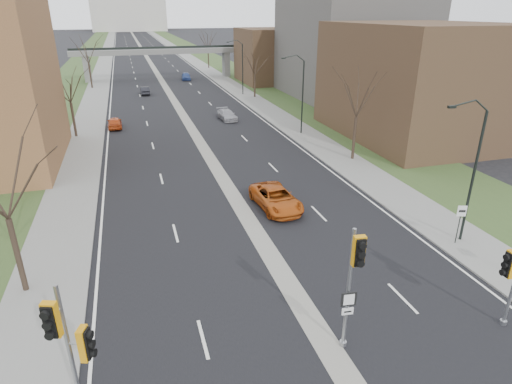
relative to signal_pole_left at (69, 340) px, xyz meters
name	(u,v)px	position (x,y,z in m)	size (l,w,h in m)	color
ground	(328,347)	(9.57, 0.84, -3.62)	(700.00, 700.00, 0.00)	black
road_surface	(143,51)	(9.57, 150.84, -3.62)	(20.00, 600.00, 0.01)	black
median_strip	(143,51)	(9.57, 150.84, -3.62)	(1.20, 600.00, 0.02)	gray
sidewalk_right	(177,50)	(21.57, 150.84, -3.56)	(4.00, 600.00, 0.12)	gray
sidewalk_left	(107,52)	(-2.43, 150.84, -3.56)	(4.00, 600.00, 0.12)	gray
grass_verge_right	(194,49)	(27.57, 150.84, -3.57)	(8.00, 600.00, 0.10)	#2C421E
grass_verge_left	(89,52)	(-8.43, 150.84, -3.57)	(8.00, 600.00, 0.10)	#2C421E
commercial_block_near	(421,81)	(33.57, 28.84, 2.38)	(16.00, 20.00, 12.00)	brown
commercial_block_mid	(350,49)	(37.57, 52.84, 3.88)	(18.00, 22.00, 15.00)	#5A5752
commercial_block_far	(277,56)	(31.57, 70.84, 1.38)	(14.00, 14.00, 10.00)	brown
pedestrian_bridge	(159,55)	(9.57, 80.84, 1.22)	(34.00, 3.00, 6.45)	slate
capitol	(127,2)	(9.57, 320.84, 14.98)	(48.00, 42.00, 55.75)	beige
streetlight_near	(471,133)	(20.56, 6.84, 3.33)	(2.61, 0.20, 8.70)	black
streetlight_mid	(297,72)	(20.56, 32.84, 3.33)	(2.61, 0.20, 8.70)	black
streetlight_far	(238,52)	(20.56, 58.84, 3.33)	(2.61, 0.20, 8.70)	black
tree_left_b	(67,81)	(-3.43, 38.84, 2.60)	(6.75, 6.75, 8.81)	#382B21
tree_left_c	(86,48)	(-3.43, 72.84, 3.42)	(7.65, 7.65, 9.99)	#382B21
tree_right_a	(359,89)	(22.57, 22.84, 3.01)	(7.20, 7.20, 9.40)	#382B21
tree_right_b	(255,61)	(22.57, 55.84, 2.20)	(6.30, 6.30, 8.22)	#382B21
tree_right_c	(208,38)	(22.57, 95.84, 3.42)	(7.65, 7.65, 9.99)	#382B21
signal_pole_left	(69,340)	(0.00, 0.00, 0.00)	(1.24, 0.93, 5.54)	gray
signal_pole_median	(354,272)	(10.20, 0.47, 0.29)	(0.65, 0.93, 5.62)	gray
speed_limit_sign	(460,217)	(20.77, 6.56, -1.79)	(0.52, 0.20, 2.49)	black
car_left_near	(115,123)	(0.75, 41.75, -2.94)	(1.61, 4.01, 1.37)	#B74014
car_left_far	(145,91)	(5.50, 63.76, -2.97)	(1.38, 3.95, 1.30)	black
car_right_near	(276,198)	(12.00, 14.67, -2.87)	(2.51, 5.44, 1.51)	#AF4A12
car_right_mid	(227,115)	(14.72, 42.01, -2.98)	(1.82, 4.47, 1.30)	gray
car_right_far	(186,76)	(14.52, 78.26, -2.88)	(1.75, 4.34, 1.48)	navy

